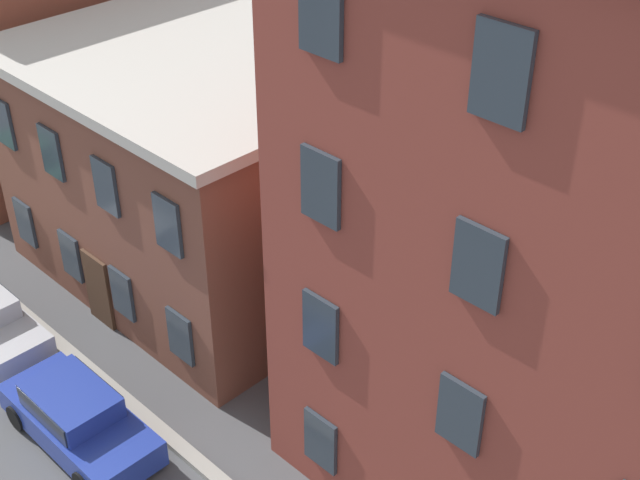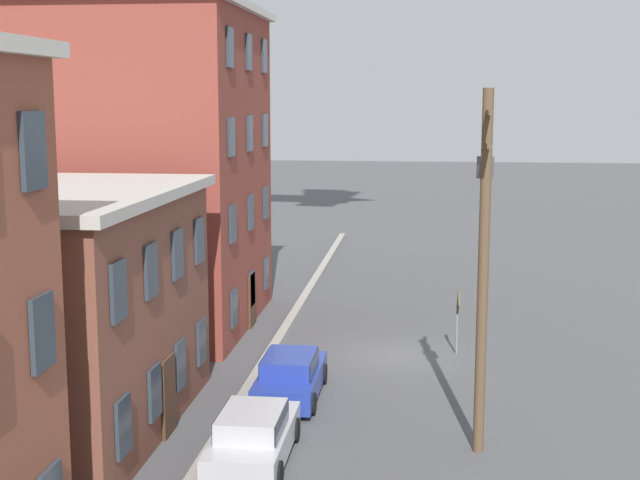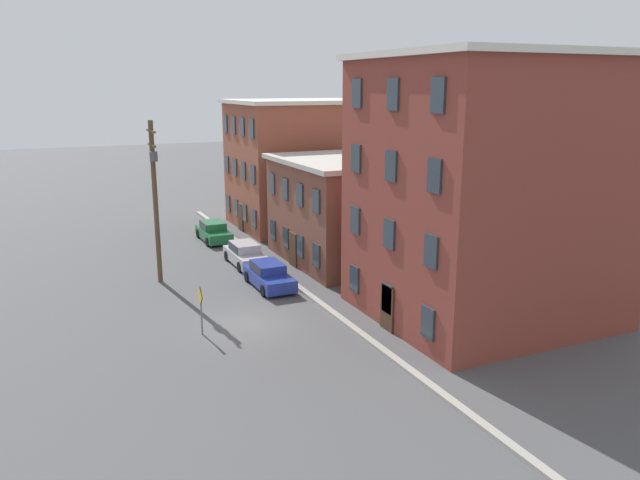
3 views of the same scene
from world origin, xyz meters
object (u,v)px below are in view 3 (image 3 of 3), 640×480
Objects in this scene: car_silver at (245,253)px; utility_pole at (155,194)px; caution_sign at (201,302)px; car_green at (214,231)px; car_blue at (269,274)px.

car_silver is 0.46× the size of utility_pole.
caution_sign is 0.25× the size of utility_pole.
car_green is 7.17m from car_silver.
caution_sign is (5.44, -5.30, 0.83)m from car_blue.
caution_sign is at bearing -44.24° from car_blue.
car_silver is at bearing 104.55° from utility_pole.
car_silver is 7.50m from utility_pole.
car_silver is at bearing 177.75° from car_blue.
car_blue is 1.85× the size of caution_sign.
utility_pole is (8.66, -5.57, 4.57)m from car_green.
caution_sign is at bearing 1.66° from utility_pole.
caution_sign is at bearing -16.75° from car_green.
car_silver is (7.16, 0.19, 0.00)m from car_green.
car_green is 1.00× the size of car_blue.
car_blue is at bearing -0.03° from car_green.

